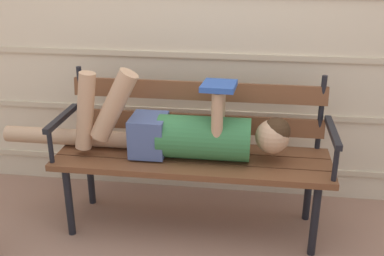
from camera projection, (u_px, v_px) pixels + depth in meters
ground_plane at (190, 235)px, 2.75m from camera, size 12.00×12.00×0.00m
house_siding at (203, 24)px, 2.89m from camera, size 4.97×0.08×2.30m
park_bench at (194, 145)px, 2.72m from camera, size 1.59×0.48×0.92m
reclining_person at (179, 132)px, 2.63m from camera, size 1.71×0.26×0.53m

